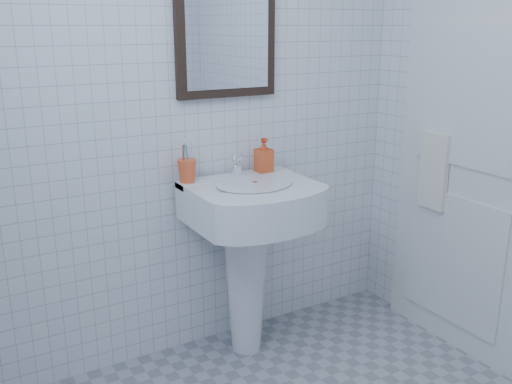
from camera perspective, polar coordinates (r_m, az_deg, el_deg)
wall_back at (r=2.66m, az=-5.87°, el=9.50°), size 2.20×0.02×2.50m
washbasin at (r=2.70m, az=-0.77°, el=-4.73°), size 0.57×0.42×0.88m
faucet at (r=2.69m, az=-1.91°, el=2.57°), size 0.05×0.11×0.12m
toothbrush_cup at (r=2.60m, az=-6.91°, el=2.10°), size 0.11×0.11×0.10m
soap_dispenser at (r=2.77m, az=0.79°, el=3.71°), size 0.07×0.08×0.16m
wall_mirror at (r=2.69m, az=-2.98°, el=16.04°), size 0.50×0.04×0.62m
bathroom_door at (r=2.85m, az=20.39°, el=3.93°), size 0.04×0.80×2.00m
towel_ring at (r=2.93m, az=17.93°, el=5.45°), size 0.01×0.18×0.18m
hand_towel at (r=2.95m, az=17.37°, el=2.00°), size 0.03×0.16×0.38m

